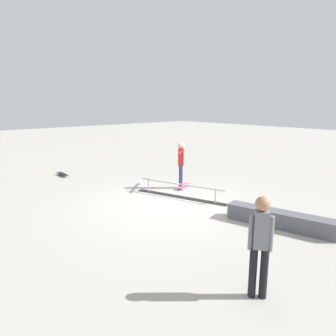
{
  "coord_description": "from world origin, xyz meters",
  "views": [
    {
      "loc": [
        -6.33,
        5.71,
        2.87
      ],
      "look_at": [
        0.26,
        -0.2,
        1.0
      ],
      "focal_mm": 32.95,
      "sensor_mm": 36.0,
      "label": 1
    }
  ],
  "objects_px": {
    "skater_main": "(181,162)",
    "loose_skateboard_black": "(62,174)",
    "skate_ledge": "(280,219)",
    "skateboard_main": "(183,186)",
    "grind_rail": "(180,191)",
    "bystander_grey_shirt": "(260,242)"
  },
  "relations": [
    {
      "from": "skateboard_main",
      "to": "loose_skateboard_black",
      "type": "distance_m",
      "value": 5.1
    },
    {
      "from": "grind_rail",
      "to": "skateboard_main",
      "type": "relative_size",
      "value": 3.72
    },
    {
      "from": "skater_main",
      "to": "bystander_grey_shirt",
      "type": "distance_m",
      "value": 6.16
    },
    {
      "from": "skater_main",
      "to": "loose_skateboard_black",
      "type": "xyz_separation_m",
      "value": [
        4.47,
        2.29,
        -0.84
      ]
    },
    {
      "from": "grind_rail",
      "to": "skate_ledge",
      "type": "distance_m",
      "value": 3.26
    },
    {
      "from": "skateboard_main",
      "to": "grind_rail",
      "type": "bearing_deg",
      "value": 16.45
    },
    {
      "from": "grind_rail",
      "to": "bystander_grey_shirt",
      "type": "height_order",
      "value": "bystander_grey_shirt"
    },
    {
      "from": "skate_ledge",
      "to": "bystander_grey_shirt",
      "type": "xyz_separation_m",
      "value": [
        -1.14,
        2.75,
        0.7
      ]
    },
    {
      "from": "skate_ledge",
      "to": "loose_skateboard_black",
      "type": "relative_size",
      "value": 3.08
    },
    {
      "from": "skateboard_main",
      "to": "loose_skateboard_black",
      "type": "height_order",
      "value": "same"
    },
    {
      "from": "grind_rail",
      "to": "bystander_grey_shirt",
      "type": "relative_size",
      "value": 1.91
    },
    {
      "from": "skate_ledge",
      "to": "skateboard_main",
      "type": "bearing_deg",
      "value": -10.22
    },
    {
      "from": "skate_ledge",
      "to": "skater_main",
      "type": "relative_size",
      "value": 1.58
    },
    {
      "from": "skater_main",
      "to": "bystander_grey_shirt",
      "type": "xyz_separation_m",
      "value": [
        -5.14,
        3.4,
        -0.02
      ]
    },
    {
      "from": "grind_rail",
      "to": "skateboard_main",
      "type": "bearing_deg",
      "value": -67.37
    },
    {
      "from": "grind_rail",
      "to": "bystander_grey_shirt",
      "type": "xyz_separation_m",
      "value": [
        -4.39,
        2.63,
        0.7
      ]
    },
    {
      "from": "skater_main",
      "to": "bystander_grey_shirt",
      "type": "height_order",
      "value": "bystander_grey_shirt"
    },
    {
      "from": "loose_skateboard_black",
      "to": "skater_main",
      "type": "bearing_deg",
      "value": 29.64
    },
    {
      "from": "skater_main",
      "to": "skateboard_main",
      "type": "distance_m",
      "value": 0.85
    },
    {
      "from": "skater_main",
      "to": "skateboard_main",
      "type": "relative_size",
      "value": 1.93
    },
    {
      "from": "skate_ledge",
      "to": "skater_main",
      "type": "bearing_deg",
      "value": -9.13
    },
    {
      "from": "skate_ledge",
      "to": "skateboard_main",
      "type": "height_order",
      "value": "skate_ledge"
    }
  ]
}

